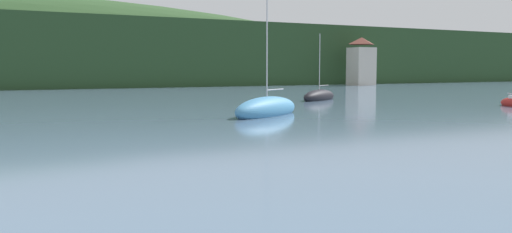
# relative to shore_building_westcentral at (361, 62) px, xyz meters

# --- Properties ---
(shore_building_westcentral) EXTENTS (4.96, 4.52, 10.13)m
(shore_building_westcentral) POSITION_rel_shore_building_westcentral_xyz_m (0.00, 0.00, 0.00)
(shore_building_westcentral) COLOR beige
(shore_building_westcentral) RESTS_ON ground_plane
(sailboat_far_0) EXTENTS (8.27, 6.31, 9.34)m
(sailboat_far_0) POSITION_rel_shore_building_westcentral_xyz_m (-51.45, -53.33, -4.46)
(sailboat_far_0) COLOR teal
(sailboat_far_0) RESTS_ON ground_plane
(sailboat_far_3) EXTENTS (7.03, 5.32, 7.96)m
(sailboat_far_3) POSITION_rel_shore_building_westcentral_xyz_m (-37.06, -39.15, -4.53)
(sailboat_far_3) COLOR black
(sailboat_far_3) RESTS_ON ground_plane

